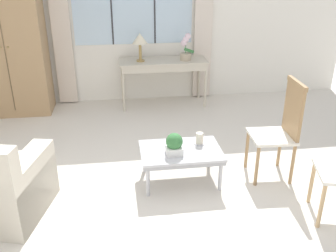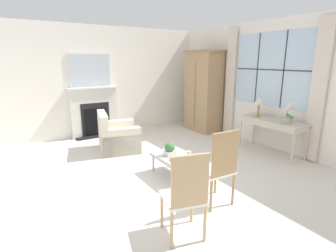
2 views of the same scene
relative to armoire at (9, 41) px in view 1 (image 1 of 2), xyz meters
The scene contains 10 objects.
ground_plane 3.43m from the armoire, 55.24° to the right, with size 14.00×14.00×0.00m, color silver.
wall_back_windowed 1.91m from the armoire, 10.96° to the left, with size 7.20×0.14×2.80m.
armoire is the anchor object (origin of this frame).
console_table 2.32m from the armoire, ahead, with size 1.38×0.54×0.74m.
table_lamp 1.92m from the armoire, ahead, with size 0.23×0.23×0.44m.
potted_orchid 2.63m from the armoire, ahead, with size 0.22×0.18×0.42m.
side_chair_wooden 4.05m from the armoire, 36.55° to the right, with size 0.47×0.47×1.08m.
coffee_table 3.29m from the armoire, 47.63° to the right, with size 0.84×0.57×0.37m.
potted_plant_small 3.26m from the armoire, 49.66° to the right, with size 0.17×0.17×0.23m.
pillar_candle 3.34m from the armoire, 43.59° to the right, with size 0.11×0.11×0.14m.
Camera 1 is at (-0.32, -3.11, 2.18)m, focal length 40.00 mm.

